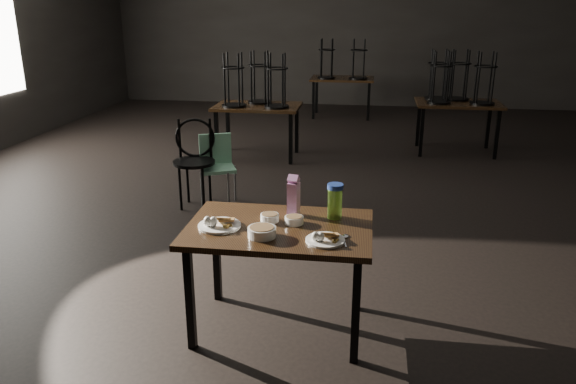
% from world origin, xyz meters
% --- Properties ---
extents(main_table, '(1.20, 0.80, 0.75)m').
position_xyz_m(main_table, '(-0.04, -2.93, 0.67)').
color(main_table, black).
rests_on(main_table, ground).
extents(plate_left, '(0.28, 0.28, 0.09)m').
position_xyz_m(plate_left, '(-0.42, -3.00, 0.77)').
color(plate_left, white).
rests_on(plate_left, main_table).
extents(plate_right, '(0.24, 0.24, 0.08)m').
position_xyz_m(plate_right, '(0.27, -3.13, 0.77)').
color(plate_right, white).
rests_on(plate_right, main_table).
extents(bowl_near, '(0.12, 0.12, 0.05)m').
position_xyz_m(bowl_near, '(-0.12, -2.85, 0.78)').
color(bowl_near, white).
rests_on(bowl_near, main_table).
extents(bowl_far, '(0.12, 0.12, 0.05)m').
position_xyz_m(bowl_far, '(0.05, -2.87, 0.78)').
color(bowl_far, white).
rests_on(bowl_far, main_table).
extents(bowl_big, '(0.18, 0.18, 0.06)m').
position_xyz_m(bowl_big, '(-0.12, -3.11, 0.78)').
color(bowl_big, white).
rests_on(bowl_big, main_table).
extents(juice_carton, '(0.09, 0.09, 0.28)m').
position_xyz_m(juice_carton, '(0.02, -2.71, 0.88)').
color(juice_carton, '#901A81').
rests_on(juice_carton, main_table).
extents(water_bottle, '(0.13, 0.13, 0.24)m').
position_xyz_m(water_bottle, '(0.30, -2.73, 0.87)').
color(water_bottle, '#82C53A').
rests_on(water_bottle, main_table).
extents(spoon, '(0.05, 0.19, 0.01)m').
position_xyz_m(spoon, '(0.39, -3.06, 0.75)').
color(spoon, silver).
rests_on(spoon, main_table).
extents(bentwood_chair, '(0.47, 0.46, 0.94)m').
position_xyz_m(bentwood_chair, '(-1.34, -0.61, 0.56)').
color(bentwood_chair, black).
rests_on(bentwood_chair, ground).
extents(school_chair, '(0.46, 0.46, 0.76)m').
position_xyz_m(school_chair, '(-1.12, -0.52, 0.46)').
color(school_chair, '#78BA93').
rests_on(school_chair, ground).
extents(bg_table_left, '(1.20, 0.80, 1.48)m').
position_xyz_m(bg_table_left, '(-1.06, 1.45, 0.78)').
color(bg_table_left, black).
rests_on(bg_table_left, ground).
extents(bg_table_right, '(1.20, 0.80, 1.48)m').
position_xyz_m(bg_table_right, '(1.75, 2.15, 0.80)').
color(bg_table_right, black).
rests_on(bg_table_right, ground).
extents(bg_table_far, '(1.20, 0.80, 1.48)m').
position_xyz_m(bg_table_far, '(-0.04, 4.63, 0.75)').
color(bg_table_far, black).
rests_on(bg_table_far, ground).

